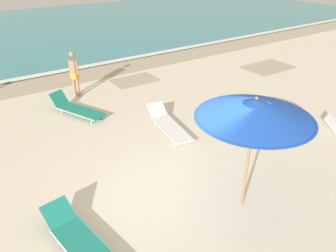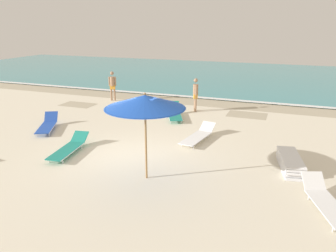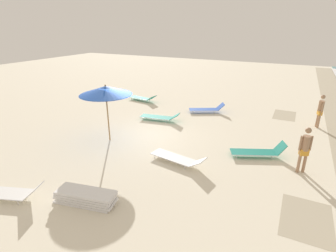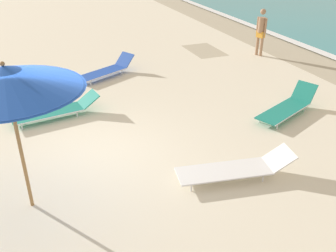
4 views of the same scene
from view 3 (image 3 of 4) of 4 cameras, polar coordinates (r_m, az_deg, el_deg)
ground_plane at (r=12.84m, az=-5.99°, el=-2.67°), size 60.00×60.00×0.16m
beach_umbrella at (r=11.95m, az=-13.42°, el=7.52°), size 2.34×2.34×2.65m
lounger_stack at (r=8.62m, az=-17.52°, el=-14.49°), size 0.98×2.00×0.41m
sun_lounger_under_umbrella at (r=9.78m, az=-31.43°, el=-12.24°), size 1.31×2.30×0.55m
sun_lounger_beside_umbrella at (r=11.46m, az=19.12°, el=-5.24°), size 1.41×2.21×0.63m
sun_lounger_near_water_left at (r=18.83m, az=-5.51°, el=6.11°), size 0.92×2.18×0.50m
sun_lounger_near_water_right at (r=16.41m, az=8.49°, el=3.71°), size 1.52×2.16×0.57m
sun_lounger_mid_beach_solo at (r=14.86m, az=-1.79°, el=2.02°), size 0.94×2.31×0.48m
sun_lounger_mid_beach_pair_a at (r=10.35m, az=2.15°, el=-6.99°), size 0.97×2.38×0.49m
beachgoer_wading_adult at (r=10.57m, az=27.64°, el=-4.17°), size 0.30×0.41×1.76m
beachgoer_shoreline_child at (r=15.70m, az=30.25°, el=3.17°), size 0.43×0.27×1.76m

